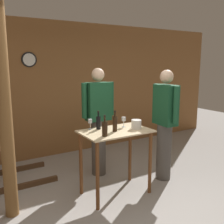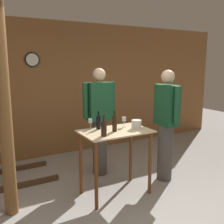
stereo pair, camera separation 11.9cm
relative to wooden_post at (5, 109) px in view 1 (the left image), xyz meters
name	(u,v)px [view 1 (the left image)]	position (x,y,z in m)	size (l,w,h in m)	color
ground_plane	(135,214)	(1.32, -0.80, -1.35)	(14.00, 14.00, 0.00)	#9E9993
back_wall	(57,90)	(1.32, 1.85, 0.00)	(8.40, 0.08, 2.70)	brown
tasting_table	(116,145)	(1.41, -0.22, -0.62)	(0.99, 0.62, 0.95)	beige
wooden_post	(5,109)	(0.00, 0.00, 0.00)	(0.16, 0.16, 2.70)	brown
wine_bottle_far_left	(105,128)	(1.13, -0.38, -0.30)	(0.07, 0.07, 0.28)	black
wine_bottle_left	(98,122)	(1.24, -0.02, -0.30)	(0.06, 0.06, 0.27)	black
wine_bottle_center	(115,123)	(1.38, -0.24, -0.29)	(0.07, 0.07, 0.29)	black
wine_glass_near_left	(90,122)	(1.14, 0.04, -0.29)	(0.06, 0.06, 0.15)	silver
wine_glass_near_center	(124,120)	(1.62, -0.10, -0.29)	(0.06, 0.06, 0.15)	silver
ice_bucket	(136,124)	(1.72, -0.28, -0.34)	(0.14, 0.14, 0.13)	white
person_host	(165,123)	(2.35, -0.21, -0.40)	(0.25, 0.59, 1.78)	#4C4742
person_visitor_with_scarf	(98,119)	(1.53, 0.51, -0.39)	(0.59, 0.24, 1.80)	#4C4742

